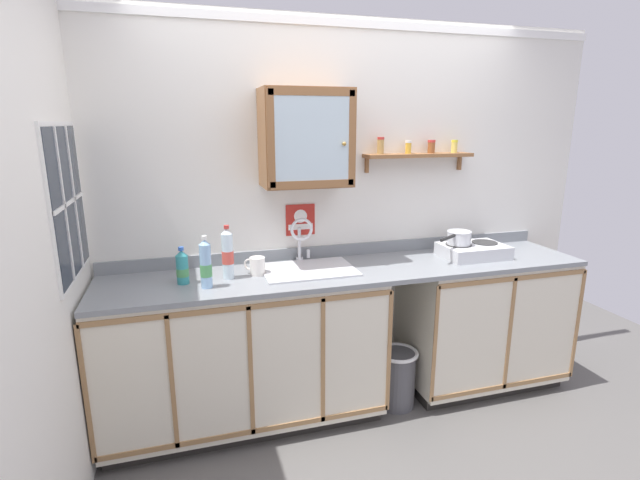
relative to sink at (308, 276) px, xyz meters
The scene contains 19 objects.
floor 1.04m from the sink, 52.87° to the right, with size 6.13×6.13×0.00m, color #565451.
back_wall 0.52m from the sink, 44.95° to the left, with size 3.73×0.07×2.50m.
side_wall_left 1.50m from the sink, 153.22° to the right, with size 0.05×3.43×2.50m, color silver.
lower_cabinet_run 0.62m from the sink, behind, with size 1.70×0.60×0.94m.
lower_cabinet_run_right 1.36m from the sink, ahead, with size 1.12×0.60×0.94m.
countertop 0.29m from the sink, ahead, with size 3.09×0.62×0.03m, color gray.
backsplash 0.39m from the sink, 41.22° to the left, with size 3.09×0.02×0.08m, color gray.
sink is the anchor object (origin of this frame).
hot_plate_stove 1.16m from the sink, ahead, with size 0.43×0.30×0.09m.
saucepan 1.07m from the sink, ahead, with size 0.30×0.23×0.09m.
bottle_detergent_teal_0 0.76m from the sink, behind, with size 0.07×0.07×0.22m.
bottle_water_clear_1 0.52m from the sink, behind, with size 0.07×0.07×0.32m.
bottle_water_blue_2 0.66m from the sink, 166.29° to the right, with size 0.06×0.06×0.30m.
mug 0.33m from the sink, behind, with size 0.12×0.10×0.11m.
wall_cabinet 0.85m from the sink, 78.82° to the left, with size 0.54×0.33×0.58m.
spice_shelf 1.12m from the sink, 13.10° to the left, with size 0.76×0.14×0.23m.
warning_sign 0.40m from the sink, 85.91° to the left, with size 0.19×0.01×0.21m.
window 1.39m from the sink, behind, with size 0.03×0.68×0.78m.
trash_bin 0.93m from the sink, 13.74° to the right, with size 0.27×0.27×0.40m.
Camera 1 is at (-1.00, -2.32, 1.86)m, focal length 26.36 mm.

